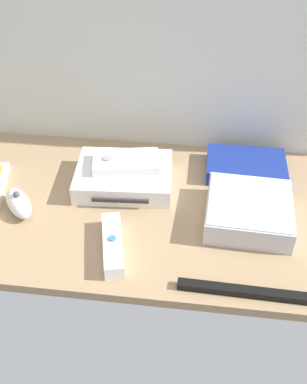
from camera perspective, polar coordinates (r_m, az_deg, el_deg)
The scene contains 9 objects.
ground_plane at distance 97.59cm, azimuth 0.00°, elevation -2.25°, with size 100.00×48.00×2.00cm, color #9E7F5B.
back_wall at distance 102.09cm, azimuth 1.81°, elevation 21.33°, with size 110.00×1.20×64.00cm, color silver.
game_console at distance 101.51cm, azimuth -3.71°, elevation 1.95°, with size 22.04×17.58×4.40cm.
mini_computer at distance 93.98cm, azimuth 11.83°, elevation -2.31°, with size 17.73×17.73×5.30cm.
network_router at distance 107.29cm, azimuth 11.51°, elevation 3.17°, with size 18.05×12.45×3.40cm.
remote_wand at distance 87.17cm, azimuth -5.14°, elevation -6.59°, with size 6.97×15.23×3.40cm.
remote_nunchuk at distance 98.74cm, azimuth -16.56°, elevation -1.34°, with size 9.66×10.57×5.10cm.
remote_classic_pad at distance 100.43cm, azimuth -3.48°, elevation 3.78°, with size 15.58×10.41×2.40cm.
sensor_bar at distance 82.24cm, azimuth 11.54°, elevation -12.15°, with size 24.00×1.80×1.40cm, color black.
Camera 1 is at (8.83, -71.76, 64.55)cm, focal length 42.50 mm.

